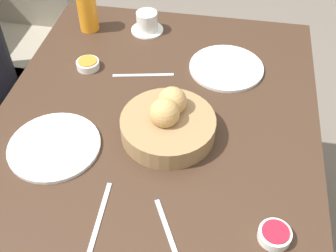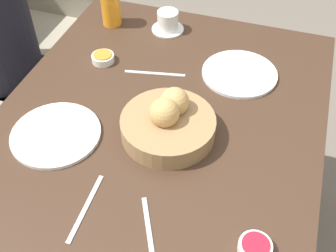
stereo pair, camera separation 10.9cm
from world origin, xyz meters
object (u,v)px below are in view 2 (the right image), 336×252
object	(u,v)px
plate_far_center	(56,134)
fork_silver	(155,73)
juice_glass	(111,7)
jam_bowl_berry	(255,247)
coffee_cup	(168,22)
jam_bowl_honey	(103,58)
knife_silver	(86,208)
spoon_coffee	(148,224)
bread_basket	(168,123)
plate_near_right	(240,73)

from	to	relation	value
plate_far_center	fork_silver	world-z (taller)	plate_far_center
plate_far_center	juice_glass	xyz separation A→B (m)	(0.55, 0.08, 0.06)
fork_silver	jam_bowl_berry	bearing A→B (deg)	-141.24
plate_far_center	coffee_cup	size ratio (longest dim) A/B	2.13
jam_bowl_honey	knife_silver	world-z (taller)	jam_bowl_honey
plate_far_center	jam_bowl_honey	bearing A→B (deg)	2.61
knife_silver	spoon_coffee	distance (m)	0.15
bread_basket	spoon_coffee	size ratio (longest dim) A/B	1.92
juice_glass	bread_basket	bearing A→B (deg)	-141.47
spoon_coffee	plate_far_center	bearing A→B (deg)	61.39
plate_near_right	plate_far_center	distance (m)	0.57
plate_far_center	fork_silver	distance (m)	0.36
plate_near_right	jam_bowl_berry	size ratio (longest dim) A/B	3.24
plate_near_right	knife_silver	bearing A→B (deg)	157.97
jam_bowl_berry	fork_silver	bearing A→B (deg)	38.76
knife_silver	plate_near_right	bearing A→B (deg)	-22.03
juice_glass	fork_silver	xyz separation A→B (m)	(-0.22, -0.24, -0.06)
fork_silver	plate_far_center	bearing A→B (deg)	153.60
plate_near_right	jam_bowl_honey	distance (m)	0.43
coffee_cup	spoon_coffee	bearing A→B (deg)	-165.04
jam_bowl_berry	knife_silver	bearing A→B (deg)	92.36
jam_bowl_honey	spoon_coffee	xyz separation A→B (m)	(-0.51, -0.34, -0.01)
juice_glass	jam_bowl_honey	bearing A→B (deg)	-164.07
jam_bowl_berry	fork_silver	distance (m)	0.63
bread_basket	jam_bowl_honey	world-z (taller)	bread_basket
jam_bowl_honey	spoon_coffee	bearing A→B (deg)	-146.53
juice_glass	knife_silver	xyz separation A→B (m)	(-0.73, -0.25, -0.06)
plate_far_center	knife_silver	distance (m)	0.25
jam_bowl_honey	bread_basket	bearing A→B (deg)	-128.38
spoon_coffee	juice_glass	bearing A→B (deg)	28.85
plate_near_right	jam_bowl_honey	bearing A→B (deg)	99.04
plate_far_center	fork_silver	xyz separation A→B (m)	(0.33, -0.16, -0.00)
jam_bowl_berry	jam_bowl_honey	size ratio (longest dim) A/B	1.00
bread_basket	knife_silver	size ratio (longest dim) A/B	1.33
coffee_cup	knife_silver	bearing A→B (deg)	-176.16
jam_bowl_berry	jam_bowl_honey	world-z (taller)	same
bread_basket	jam_bowl_honey	distance (m)	0.38
bread_basket	fork_silver	size ratio (longest dim) A/B	1.34
coffee_cup	jam_bowl_honey	size ratio (longest dim) A/B	1.57
coffee_cup	fork_silver	size ratio (longest dim) A/B	0.60
plate_near_right	knife_silver	size ratio (longest dim) A/B	1.23
coffee_cup	jam_bowl_berry	distance (m)	0.85
bread_basket	fork_silver	distance (m)	0.26
juice_glass	jam_bowl_berry	bearing A→B (deg)	-138.41
plate_near_right	fork_silver	xyz separation A→B (m)	(-0.08, 0.25, -0.00)
juice_glass	jam_bowl_berry	distance (m)	0.95
bread_basket	juice_glass	world-z (taller)	juice_glass
plate_far_center	knife_silver	size ratio (longest dim) A/B	1.27
spoon_coffee	coffee_cup	bearing A→B (deg)	14.96
fork_silver	spoon_coffee	world-z (taller)	same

